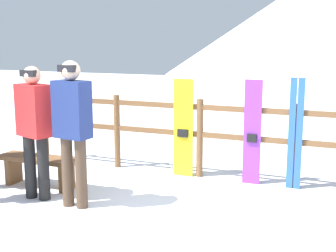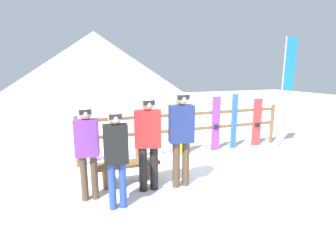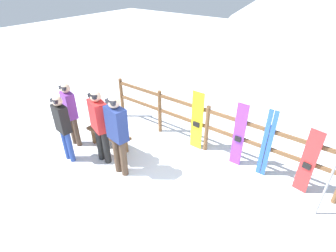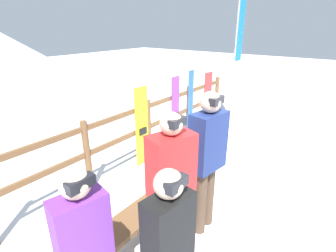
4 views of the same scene
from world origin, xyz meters
name	(u,v)px [view 2 (image 2 of 4)]	position (x,y,z in m)	size (l,w,h in m)	color
ground_plane	(226,179)	(0.00, 0.00, 0.00)	(40.00, 40.00, 0.00)	white
mountain_backdrop	(95,62)	(0.00, 23.86, 3.00)	(18.00, 18.00, 6.00)	silver
fence	(188,127)	(0.00, 1.86, 0.71)	(5.75, 0.10, 1.19)	brown
bench	(128,168)	(-1.94, 0.51, 0.32)	(1.22, 0.36, 0.44)	brown
person_navy	(181,133)	(-1.03, 0.03, 1.07)	(0.48, 0.31, 1.82)	#4C3828
person_purple	(87,146)	(-2.71, 0.10, 0.96)	(0.41, 0.29, 1.63)	#4C3828
person_red	(148,138)	(-1.65, 0.10, 1.00)	(0.53, 0.40, 1.74)	black
person_black	(116,153)	(-2.32, -0.37, 0.95)	(0.40, 0.25, 1.61)	navy
snowboard_yellow	(181,127)	(-0.24, 1.80, 0.74)	(0.31, 0.06, 1.49)	yellow
snowboard_purple	(216,124)	(0.81, 1.80, 0.75)	(0.25, 0.05, 1.51)	purple
ski_pair_blue	(234,122)	(1.41, 1.80, 0.78)	(0.19, 0.02, 1.56)	blue
snowboard_red	(257,122)	(2.21, 1.80, 0.70)	(0.27, 0.09, 1.41)	red
rental_flag	(286,78)	(2.72, 1.35, 2.00)	(0.40, 0.04, 3.08)	#99999E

